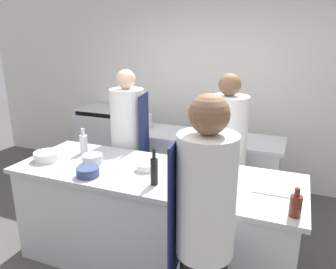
{
  "coord_description": "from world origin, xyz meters",
  "views": [
    {
      "loc": [
        1.13,
        -2.44,
        2.1
      ],
      "look_at": [
        0.0,
        0.35,
        1.19
      ],
      "focal_mm": 35.0,
      "sensor_mm": 36.0,
      "label": 1
    }
  ],
  "objects_px": {
    "bottle_olive_oil": "(154,170)",
    "stockpot": "(143,121)",
    "chef_at_pass_far": "(225,161)",
    "bowl_ceramic_blue": "(92,159)",
    "bowl_wooden_salad": "(47,156)",
    "oven_range": "(112,141)",
    "chef_at_stove": "(129,147)",
    "bowl_prep_small": "(146,167)",
    "bowl_mixing_large": "(88,172)",
    "bottle_wine": "(296,205)",
    "bottle_vinegar": "(84,144)",
    "cup": "(205,165)",
    "chef_at_prep_near": "(204,240)"
  },
  "relations": [
    {
      "from": "bottle_olive_oil",
      "to": "stockpot",
      "type": "xyz_separation_m",
      "value": [
        -0.85,
        1.52,
        -0.04
      ]
    },
    {
      "from": "chef_at_pass_far",
      "to": "bowl_prep_small",
      "type": "distance_m",
      "value": 0.88
    },
    {
      "from": "chef_at_stove",
      "to": "cup",
      "type": "bearing_deg",
      "value": 56.17
    },
    {
      "from": "bowl_mixing_large",
      "to": "bowl_prep_small",
      "type": "distance_m",
      "value": 0.5
    },
    {
      "from": "chef_at_prep_near",
      "to": "bottle_olive_oil",
      "type": "xyz_separation_m",
      "value": [
        -0.58,
        0.55,
        0.14
      ]
    },
    {
      "from": "bowl_ceramic_blue",
      "to": "bowl_wooden_salad",
      "type": "xyz_separation_m",
      "value": [
        -0.45,
        -0.1,
        0.0
      ]
    },
    {
      "from": "oven_range",
      "to": "bowl_prep_small",
      "type": "bearing_deg",
      "value": -50.44
    },
    {
      "from": "chef_at_pass_far",
      "to": "chef_at_prep_near",
      "type": "bearing_deg",
      "value": -176.16
    },
    {
      "from": "bowl_wooden_salad",
      "to": "stockpot",
      "type": "relative_size",
      "value": 0.99
    },
    {
      "from": "oven_range",
      "to": "bottle_olive_oil",
      "type": "bearing_deg",
      "value": -50.48
    },
    {
      "from": "bowl_ceramic_blue",
      "to": "bottle_vinegar",
      "type": "bearing_deg",
      "value": 140.08
    },
    {
      "from": "bottle_wine",
      "to": "stockpot",
      "type": "bearing_deg",
      "value": 140.14
    },
    {
      "from": "chef_at_prep_near",
      "to": "bottle_vinegar",
      "type": "bearing_deg",
      "value": 53.08
    },
    {
      "from": "cup",
      "to": "stockpot",
      "type": "relative_size",
      "value": 0.39
    },
    {
      "from": "bottle_wine",
      "to": "chef_at_prep_near",
      "type": "bearing_deg",
      "value": -137.54
    },
    {
      "from": "chef_at_pass_far",
      "to": "bowl_wooden_salad",
      "type": "bearing_deg",
      "value": 113.06
    },
    {
      "from": "chef_at_prep_near",
      "to": "chef_at_stove",
      "type": "bearing_deg",
      "value": 36.57
    },
    {
      "from": "chef_at_stove",
      "to": "bottle_olive_oil",
      "type": "relative_size",
      "value": 5.67
    },
    {
      "from": "bottle_wine",
      "to": "cup",
      "type": "height_order",
      "value": "bottle_wine"
    },
    {
      "from": "chef_at_stove",
      "to": "bowl_ceramic_blue",
      "type": "xyz_separation_m",
      "value": [
        0.0,
        -0.71,
        0.1
      ]
    },
    {
      "from": "bottle_olive_oil",
      "to": "bowl_mixing_large",
      "type": "height_order",
      "value": "bottle_olive_oil"
    },
    {
      "from": "chef_at_pass_far",
      "to": "bowl_prep_small",
      "type": "relative_size",
      "value": 10.38
    },
    {
      "from": "bottle_vinegar",
      "to": "bowl_wooden_salad",
      "type": "height_order",
      "value": "bottle_vinegar"
    },
    {
      "from": "chef_at_stove",
      "to": "bowl_prep_small",
      "type": "height_order",
      "value": "chef_at_stove"
    },
    {
      "from": "chef_at_stove",
      "to": "bottle_vinegar",
      "type": "relative_size",
      "value": 6.63
    },
    {
      "from": "chef_at_pass_far",
      "to": "bowl_prep_small",
      "type": "bearing_deg",
      "value": 134.89
    },
    {
      "from": "bottle_olive_oil",
      "to": "bowl_wooden_salad",
      "type": "distance_m",
      "value": 1.2
    },
    {
      "from": "bowl_wooden_salad",
      "to": "bottle_vinegar",
      "type": "bearing_deg",
      "value": 53.77
    },
    {
      "from": "chef_at_pass_far",
      "to": "bowl_ceramic_blue",
      "type": "xyz_separation_m",
      "value": [
        -1.12,
        -0.69,
        0.1
      ]
    },
    {
      "from": "bowl_mixing_large",
      "to": "chef_at_prep_near",
      "type": "bearing_deg",
      "value": -22.31
    },
    {
      "from": "chef_at_prep_near",
      "to": "bowl_mixing_large",
      "type": "relative_size",
      "value": 9.19
    },
    {
      "from": "bowl_prep_small",
      "to": "bottle_wine",
      "type": "bearing_deg",
      "value": -14.57
    },
    {
      "from": "oven_range",
      "to": "bowl_mixing_large",
      "type": "relative_size",
      "value": 5.25
    },
    {
      "from": "bowl_wooden_salad",
      "to": "stockpot",
      "type": "distance_m",
      "value": 1.45
    },
    {
      "from": "bowl_prep_small",
      "to": "chef_at_prep_near",
      "type": "bearing_deg",
      "value": -45.54
    },
    {
      "from": "chef_at_stove",
      "to": "bottle_olive_oil",
      "type": "bearing_deg",
      "value": 29.16
    },
    {
      "from": "oven_range",
      "to": "bowl_wooden_salad",
      "type": "xyz_separation_m",
      "value": [
        0.45,
        -1.88,
        0.46
      ]
    },
    {
      "from": "stockpot",
      "to": "bowl_wooden_salad",
      "type": "bearing_deg",
      "value": -103.49
    },
    {
      "from": "chef_at_prep_near",
      "to": "bowl_prep_small",
      "type": "relative_size",
      "value": 10.67
    },
    {
      "from": "chef_at_pass_far",
      "to": "bowl_wooden_salad",
      "type": "relative_size",
      "value": 7.05
    },
    {
      "from": "cup",
      "to": "oven_range",
      "type": "bearing_deg",
      "value": 141.59
    },
    {
      "from": "bowl_wooden_salad",
      "to": "cup",
      "type": "bearing_deg",
      "value": 12.94
    },
    {
      "from": "bottle_wine",
      "to": "bowl_ceramic_blue",
      "type": "distance_m",
      "value": 1.83
    },
    {
      "from": "bowl_prep_small",
      "to": "bottle_olive_oil",
      "type": "bearing_deg",
      "value": -50.79
    },
    {
      "from": "chef_at_stove",
      "to": "bowl_ceramic_blue",
      "type": "relative_size",
      "value": 9.11
    },
    {
      "from": "oven_range",
      "to": "cup",
      "type": "distance_m",
      "value": 2.52
    },
    {
      "from": "stockpot",
      "to": "oven_range",
      "type": "bearing_deg",
      "value": 149.2
    },
    {
      "from": "chef_at_prep_near",
      "to": "chef_at_pass_far",
      "type": "height_order",
      "value": "chef_at_prep_near"
    },
    {
      "from": "bowl_mixing_large",
      "to": "bowl_prep_small",
      "type": "height_order",
      "value": "bowl_mixing_large"
    },
    {
      "from": "bottle_wine",
      "to": "stockpot",
      "type": "height_order",
      "value": "bottle_wine"
    }
  ]
}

